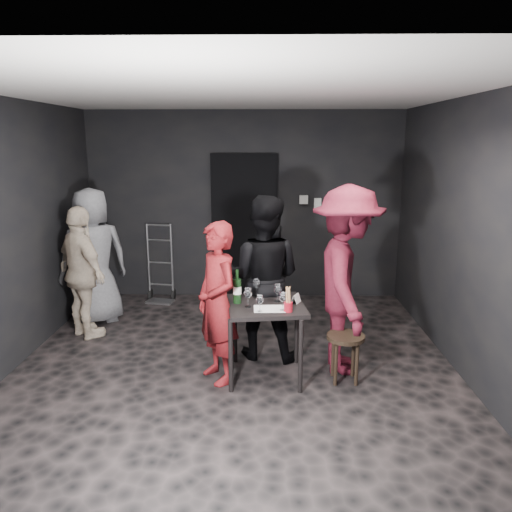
{
  "coord_description": "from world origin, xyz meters",
  "views": [
    {
      "loc": [
        0.32,
        -4.7,
        2.28
      ],
      "look_at": [
        0.21,
        0.25,
        1.13
      ],
      "focal_mm": 35.0,
      "sensor_mm": 36.0,
      "label": 1
    }
  ],
  "objects_px": {
    "stool": "(345,344)",
    "woman_black": "(263,265)",
    "hand_truck": "(161,287)",
    "man_maroon": "(348,257)",
    "server_red": "(217,300)",
    "breadstick_cup": "(288,300)",
    "tasting_table": "(266,314)",
    "wine_bottle": "(237,290)",
    "bystander_cream": "(82,270)",
    "bystander_grey": "(93,247)"
  },
  "relations": [
    {
      "from": "woman_black",
      "to": "wine_bottle",
      "type": "distance_m",
      "value": 0.55
    },
    {
      "from": "wine_bottle",
      "to": "breadstick_cup",
      "type": "height_order",
      "value": "wine_bottle"
    },
    {
      "from": "server_red",
      "to": "woman_black",
      "type": "relative_size",
      "value": 0.8
    },
    {
      "from": "bystander_grey",
      "to": "wine_bottle",
      "type": "relative_size",
      "value": 5.99
    },
    {
      "from": "tasting_table",
      "to": "bystander_grey",
      "type": "bearing_deg",
      "value": 145.8
    },
    {
      "from": "tasting_table",
      "to": "woman_black",
      "type": "xyz_separation_m",
      "value": [
        -0.03,
        0.51,
        0.36
      ]
    },
    {
      "from": "server_red",
      "to": "hand_truck",
      "type": "bearing_deg",
      "value": 171.1
    },
    {
      "from": "woman_black",
      "to": "stool",
      "type": "bearing_deg",
      "value": 155.65
    },
    {
      "from": "tasting_table",
      "to": "wine_bottle",
      "type": "bearing_deg",
      "value": 174.47
    },
    {
      "from": "server_red",
      "to": "woman_black",
      "type": "height_order",
      "value": "woman_black"
    },
    {
      "from": "bystander_cream",
      "to": "breadstick_cup",
      "type": "distance_m",
      "value": 2.62
    },
    {
      "from": "hand_truck",
      "to": "bystander_cream",
      "type": "xyz_separation_m",
      "value": [
        -0.6,
        -1.36,
        0.6
      ]
    },
    {
      "from": "server_red",
      "to": "breadstick_cup",
      "type": "xyz_separation_m",
      "value": [
        0.66,
        -0.15,
        0.06
      ]
    },
    {
      "from": "stool",
      "to": "wine_bottle",
      "type": "relative_size",
      "value": 1.42
    },
    {
      "from": "stool",
      "to": "wine_bottle",
      "type": "xyz_separation_m",
      "value": [
        -1.04,
        0.11,
        0.5
      ]
    },
    {
      "from": "breadstick_cup",
      "to": "wine_bottle",
      "type": "bearing_deg",
      "value": 153.5
    },
    {
      "from": "woman_black",
      "to": "man_maroon",
      "type": "bearing_deg",
      "value": 171.18
    },
    {
      "from": "wine_bottle",
      "to": "server_red",
      "type": "bearing_deg",
      "value": -153.43
    },
    {
      "from": "stool",
      "to": "man_maroon",
      "type": "xyz_separation_m",
      "value": [
        0.03,
        0.27,
        0.79
      ]
    },
    {
      "from": "bystander_cream",
      "to": "wine_bottle",
      "type": "relative_size",
      "value": 4.9
    },
    {
      "from": "hand_truck",
      "to": "wine_bottle",
      "type": "distance_m",
      "value": 2.72
    },
    {
      "from": "stool",
      "to": "woman_black",
      "type": "height_order",
      "value": "woman_black"
    },
    {
      "from": "hand_truck",
      "to": "stool",
      "type": "bearing_deg",
      "value": -36.56
    },
    {
      "from": "bystander_cream",
      "to": "breadstick_cup",
      "type": "height_order",
      "value": "bystander_cream"
    },
    {
      "from": "server_red",
      "to": "breadstick_cup",
      "type": "distance_m",
      "value": 0.68
    },
    {
      "from": "hand_truck",
      "to": "man_maroon",
      "type": "bearing_deg",
      "value": -32.78
    },
    {
      "from": "bystander_grey",
      "to": "wine_bottle",
      "type": "xyz_separation_m",
      "value": [
        1.88,
        -1.44,
        -0.11
      ]
    },
    {
      "from": "bystander_cream",
      "to": "server_red",
      "type": "bearing_deg",
      "value": -169.61
    },
    {
      "from": "server_red",
      "to": "bystander_cream",
      "type": "bearing_deg",
      "value": -154.89
    },
    {
      "from": "bystander_grey",
      "to": "breadstick_cup",
      "type": "height_order",
      "value": "bystander_grey"
    },
    {
      "from": "hand_truck",
      "to": "breadstick_cup",
      "type": "distance_m",
      "value": 3.16
    },
    {
      "from": "breadstick_cup",
      "to": "tasting_table",
      "type": "bearing_deg",
      "value": 133.82
    },
    {
      "from": "woman_black",
      "to": "breadstick_cup",
      "type": "relative_size",
      "value": 8.03
    },
    {
      "from": "wine_bottle",
      "to": "tasting_table",
      "type": "bearing_deg",
      "value": -5.53
    },
    {
      "from": "stool",
      "to": "bystander_grey",
      "type": "distance_m",
      "value": 3.36
    },
    {
      "from": "hand_truck",
      "to": "woman_black",
      "type": "distance_m",
      "value": 2.5
    },
    {
      "from": "tasting_table",
      "to": "man_maroon",
      "type": "bearing_deg",
      "value": 13.64
    },
    {
      "from": "stool",
      "to": "tasting_table",
      "type": "bearing_deg",
      "value": 174.13
    },
    {
      "from": "hand_truck",
      "to": "wine_bottle",
      "type": "xyz_separation_m",
      "value": [
        1.25,
        -2.32,
        0.67
      ]
    },
    {
      "from": "woman_black",
      "to": "bystander_cream",
      "type": "distance_m",
      "value": 2.16
    },
    {
      "from": "stool",
      "to": "bystander_cream",
      "type": "relative_size",
      "value": 0.29
    },
    {
      "from": "tasting_table",
      "to": "stool",
      "type": "relative_size",
      "value": 1.6
    },
    {
      "from": "stool",
      "to": "bystander_cream",
      "type": "bearing_deg",
      "value": 159.81
    },
    {
      "from": "man_maroon",
      "to": "breadstick_cup",
      "type": "relative_size",
      "value": 9.31
    },
    {
      "from": "bystander_grey",
      "to": "stool",
      "type": "bearing_deg",
      "value": 119.07
    },
    {
      "from": "server_red",
      "to": "bystander_grey",
      "type": "bearing_deg",
      "value": -164.78
    },
    {
      "from": "woman_black",
      "to": "server_red",
      "type": "bearing_deg",
      "value": 65.26
    },
    {
      "from": "bystander_grey",
      "to": "hand_truck",
      "type": "bearing_deg",
      "value": -158.51
    },
    {
      "from": "bystander_grey",
      "to": "breadstick_cup",
      "type": "distance_m",
      "value": 2.9
    },
    {
      "from": "hand_truck",
      "to": "man_maroon",
      "type": "distance_m",
      "value": 3.31
    }
  ]
}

